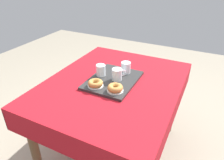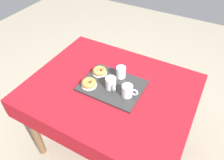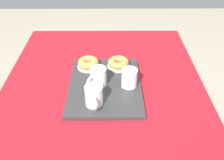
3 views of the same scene
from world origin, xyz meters
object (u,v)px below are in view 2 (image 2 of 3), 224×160
Objects in this scene: donut_plate_right at (89,85)px; sugar_donut_left at (100,71)px; tea_mug_right at (127,91)px; donut_plate_left at (100,73)px; water_glass_near at (121,73)px; sugar_donut_right at (89,83)px; tea_mug_left at (111,83)px; dining_table at (111,96)px; serving_tray at (112,86)px.

sugar_donut_left is at bearing -88.76° from donut_plate_right.
tea_mug_right is 0.29m from donut_plate_right.
sugar_donut_left is (0.00, 0.00, 0.02)m from donut_plate_left.
tea_mug_right reaches higher than water_glass_near.
sugar_donut_right is (-0.00, 0.15, 0.02)m from donut_plate_left.
donut_plate_right is (0.15, 0.06, -0.04)m from tea_mug_left.
donut_plate_left and donut_plate_right have the same top height.
donut_plate_right is (0.14, 0.08, 0.12)m from dining_table.
dining_table is 0.20m from donut_plate_left.
tea_mug_right is (-0.14, 0.01, 0.00)m from tea_mug_left.
sugar_donut_left is at bearing 0.00° from donut_plate_left.
tea_mug_right is (-0.15, 0.04, 0.16)m from dining_table.
donut_plate_right is 1.06× the size of sugar_donut_right.
serving_tray is at bearing -79.82° from tea_mug_left.
donut_plate_right is at bearing 30.55° from dining_table.
tea_mug_right is at bearing -171.18° from donut_plate_right.
tea_mug_right reaches higher than dining_table.
tea_mug_left is at bearing 147.61° from sugar_donut_left.
tea_mug_left is at bearing 100.18° from serving_tray.
dining_table is 0.21m from sugar_donut_right.
tea_mug_right reaches higher than sugar_donut_right.
tea_mug_right is at bearing 166.78° from dining_table.
water_glass_near reaches higher than donut_plate_right.
tea_mug_left is 0.19m from donut_plate_left.
tea_mug_left and tea_mug_right have the same top height.
water_glass_near is (-0.01, -0.11, 0.05)m from serving_tray.
serving_tray is at bearing 83.60° from water_glass_near.
tea_mug_left is 1.16× the size of water_glass_near.
tea_mug_left is (-0.01, 0.03, 0.05)m from serving_tray.
sugar_donut_left reaches higher than dining_table.
tea_mug_right is at bearing 159.25° from sugar_donut_left.
dining_table is 10.50× the size of tea_mug_right.
tea_mug_left is 0.14m from water_glass_near.
donut_plate_left is at bearing -20.75° from tea_mug_right.
dining_table is 0.20m from donut_plate_right.
serving_tray is at bearing -148.95° from donut_plate_right.
sugar_donut_right is (0.29, 0.04, -0.02)m from tea_mug_right.
sugar_donut_right is (-0.00, 0.15, 0.00)m from sugar_donut_left.
sugar_donut_left is at bearing 15.82° from water_glass_near.
sugar_donut_left is (0.14, -0.07, 0.14)m from dining_table.
sugar_donut_left is at bearing -32.39° from tea_mug_left.
donut_plate_left is (0.15, -0.10, -0.04)m from tea_mug_left.
tea_mug_right is 1.32× the size of water_glass_near.
tea_mug_right is at bearing -171.18° from sugar_donut_right.
donut_plate_left is at bearing 15.82° from water_glass_near.
dining_table is at bearing 37.31° from serving_tray.
tea_mug_right is 0.31m from donut_plate_left.
serving_tray is (-0.01, -0.01, 0.11)m from dining_table.
serving_tray is 0.17m from sugar_donut_right.
sugar_donut_left is (0.15, -0.07, 0.03)m from serving_tray.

